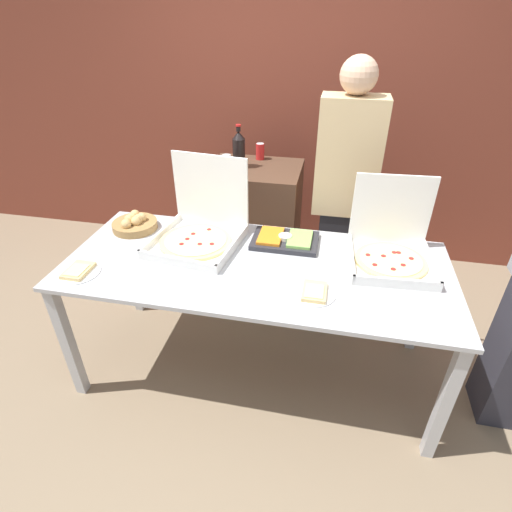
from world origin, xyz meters
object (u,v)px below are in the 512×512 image
object	(u,v)px
pizza_box_far_left	(391,248)
soda_can_silver	(227,163)
pizza_box_near_left	(200,229)
soda_can_colored	(260,151)
person_guest_plaid	(343,198)
paper_plate_front_center	(314,292)
veggie_tray	(285,240)
soda_bottle	(239,149)
paper_plate_front_right	(78,271)
bread_basket	(135,223)

from	to	relation	value
pizza_box_far_left	soda_can_silver	bearing A→B (deg)	146.41
pizza_box_far_left	pizza_box_near_left	bearing A→B (deg)	177.05
soda_can_colored	person_guest_plaid	xyz separation A→B (m)	(0.66, -0.47, -0.13)
paper_plate_front_center	person_guest_plaid	xyz separation A→B (m)	(0.11, 0.91, 0.13)
veggie_tray	soda_can_silver	distance (m)	0.82
soda_bottle	soda_can_silver	xyz separation A→B (m)	(-0.06, -0.12, -0.07)
pizza_box_near_left	person_guest_plaid	xyz separation A→B (m)	(0.84, 0.51, 0.05)
paper_plate_front_center	soda_bottle	bearing A→B (deg)	119.78
pizza_box_near_left	paper_plate_front_right	size ratio (longest dim) A/B	2.44
soda_bottle	soda_can_silver	world-z (taller)	soda_bottle
soda_bottle	soda_can_silver	bearing A→B (deg)	-118.90
bread_basket	person_guest_plaid	xyz separation A→B (m)	(1.31, 0.45, 0.10)
bread_basket	person_guest_plaid	bearing A→B (deg)	18.83
soda_can_colored	person_guest_plaid	distance (m)	0.82
pizza_box_near_left	veggie_tray	xyz separation A→B (m)	(0.51, 0.08, -0.06)
pizza_box_far_left	soda_bottle	world-z (taller)	soda_bottle
soda_can_colored	soda_bottle	bearing A→B (deg)	-120.75
paper_plate_front_right	soda_can_silver	distance (m)	1.28
pizza_box_far_left	soda_bottle	xyz separation A→B (m)	(-1.06, 0.77, 0.26)
veggie_tray	soda_can_silver	xyz separation A→B (m)	(-0.52, 0.58, 0.25)
pizza_box_near_left	paper_plate_front_center	bearing A→B (deg)	-21.51
bread_basket	paper_plate_front_right	bearing A→B (deg)	-97.88
bread_basket	soda_can_colored	bearing A→B (deg)	54.94
paper_plate_front_center	bread_basket	distance (m)	1.28
soda_can_colored	bread_basket	bearing A→B (deg)	-125.06
bread_basket	person_guest_plaid	distance (m)	1.38
bread_basket	pizza_box_near_left	bearing A→B (deg)	-7.81
bread_basket	veggie_tray	bearing A→B (deg)	0.93
pizza_box_near_left	paper_plate_front_center	xyz separation A→B (m)	(0.73, -0.40, -0.07)
pizza_box_near_left	paper_plate_front_center	distance (m)	0.84
pizza_box_far_left	veggie_tray	xyz separation A→B (m)	(-0.61, 0.07, -0.06)
paper_plate_front_center	soda_bottle	size ratio (longest dim) A/B	0.70
soda_bottle	person_guest_plaid	xyz separation A→B (m)	(0.78, -0.27, -0.20)
pizza_box_near_left	bread_basket	world-z (taller)	pizza_box_near_left
paper_plate_front_center	veggie_tray	bearing A→B (deg)	114.60
pizza_box_far_left	soda_can_silver	distance (m)	1.32
pizza_box_near_left	soda_bottle	xyz separation A→B (m)	(0.06, 0.78, 0.26)
paper_plate_front_center	soda_bottle	xyz separation A→B (m)	(-0.67, 1.18, 0.33)
soda_can_silver	person_guest_plaid	bearing A→B (deg)	-10.34
soda_can_silver	soda_can_colored	distance (m)	0.37
soda_bottle	soda_can_colored	bearing A→B (deg)	59.25
pizza_box_near_left	soda_can_colored	distance (m)	1.01
pizza_box_near_left	person_guest_plaid	size ratio (longest dim) A/B	0.31
pizza_box_near_left	pizza_box_far_left	bearing A→B (deg)	7.45
paper_plate_front_center	pizza_box_near_left	bearing A→B (deg)	151.59
person_guest_plaid	paper_plate_front_center	bearing A→B (deg)	83.10
veggie_tray	soda_bottle	distance (m)	0.89
pizza_box_far_left	soda_bottle	distance (m)	1.34
soda_can_colored	person_guest_plaid	world-z (taller)	person_guest_plaid
paper_plate_front_right	pizza_box_far_left	bearing A→B (deg)	16.13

